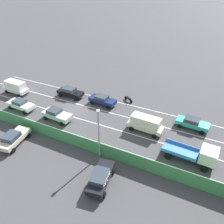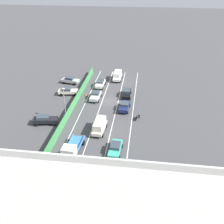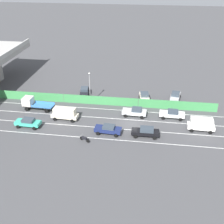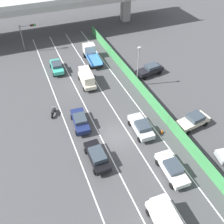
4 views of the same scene
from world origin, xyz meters
TOP-DOWN VIEW (x-y plane):
  - ground_plane at (0.00, 0.00)m, footprint 300.00×300.00m
  - lane_line_left_edge at (-5.17, 6.70)m, footprint 0.14×49.40m
  - lane_line_mid_left at (-1.72, 6.70)m, footprint 0.14×49.40m
  - lane_line_mid_right at (1.72, 6.70)m, footprint 0.14×49.40m
  - lane_line_right_edge at (5.17, 6.70)m, footprint 0.14×49.40m
  - green_fence at (7.01, 6.70)m, footprint 0.10×45.50m
  - car_sedan_navy at (-3.43, 3.51)m, footprint 2.20×4.60m
  - car_van_cream at (0.24, 12.04)m, footprint 2.21×4.92m
  - car_sedan_black at (-3.35, -2.73)m, footprint 1.96×4.56m
  - car_sedan_silver at (3.29, -0.46)m, footprint 2.16×4.53m
  - car_hatchback_white at (3.46, -7.29)m, footprint 2.09×4.61m
  - car_van_white at (-0.19, -11.96)m, footprint 2.19×4.56m
  - car_taxi_teal at (-3.23, 17.64)m, footprint 2.10×4.47m
  - flatbed_truck_blue at (3.33, 19.29)m, footprint 2.52×6.03m
  - motorcycle at (-6.22, 6.92)m, footprint 1.01×1.79m
  - parked_wagon_silver at (11.18, -8.26)m, footprint 4.49×2.53m
  - parked_sedan_cream at (9.99, -1.97)m, footprint 4.67×2.54m
  - parked_sedan_dark at (10.72, 10.82)m, footprint 4.76×2.52m
  - street_lamp at (7.31, 8.83)m, footprint 0.60×0.36m
  - traffic_cone at (5.68, -1.61)m, footprint 0.47×0.47m

SIDE VIEW (x-z plane):
  - ground_plane at x=0.00m, z-range 0.00..0.00m
  - lane_line_left_edge at x=-5.17m, z-range 0.00..0.01m
  - lane_line_mid_left at x=-1.72m, z-range 0.00..0.01m
  - lane_line_mid_right at x=1.72m, z-range 0.00..0.01m
  - lane_line_right_edge at x=5.17m, z-range 0.00..0.01m
  - traffic_cone at x=5.68m, z-range -0.02..0.59m
  - motorcycle at x=-6.22m, z-range -0.01..0.93m
  - car_sedan_navy at x=-3.43m, z-range 0.10..1.64m
  - car_taxi_teal at x=-3.23m, z-range 0.09..1.66m
  - car_hatchback_white at x=3.46m, z-range 0.09..1.68m
  - car_sedan_black at x=-3.35m, z-range 0.09..1.71m
  - parked_sedan_cream at x=9.99m, z-range 0.08..1.73m
  - car_sedan_silver at x=3.29m, z-range 0.08..1.73m
  - green_fence at x=7.01m, z-range 0.00..1.82m
  - parked_wagon_silver at x=11.18m, z-range 0.08..1.76m
  - parked_sedan_dark at x=10.72m, z-range 0.09..1.77m
  - flatbed_truck_blue at x=3.33m, z-range 0.05..2.42m
  - car_van_cream at x=0.24m, z-range 0.15..2.39m
  - car_van_white at x=-0.19m, z-range 0.14..2.43m
  - street_lamp at x=7.31m, z-range 0.75..7.32m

